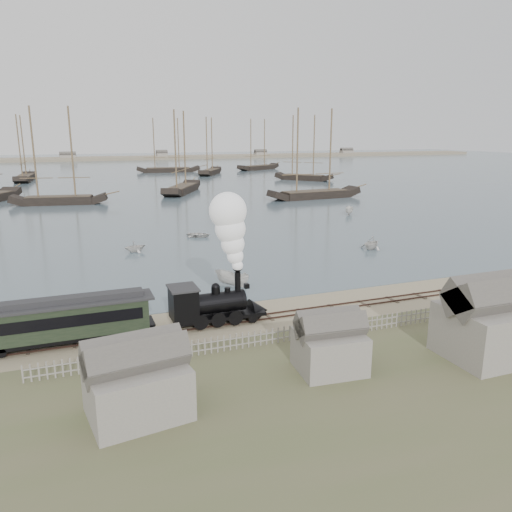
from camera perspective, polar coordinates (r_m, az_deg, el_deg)
name	(u,v)px	position (r m, az deg, el deg)	size (l,w,h in m)	color
ground	(238,312)	(42.11, -2.08, -6.43)	(600.00, 600.00, 0.00)	tan
harbor_water	(98,171)	(208.29, -17.60, 9.27)	(600.00, 336.00, 0.06)	#495E68
rail_track	(246,320)	(40.33, -1.16, -7.30)	(120.00, 1.80, 0.16)	#3B2620
picket_fence_west	(180,359)	(34.30, -8.72, -11.52)	(19.00, 0.10, 1.20)	gray
picket_fence_east	(418,323)	(41.72, 18.07, -7.34)	(15.00, 0.10, 1.20)	gray
shed_left	(139,415)	(28.58, -13.19, -17.30)	(5.00, 4.00, 4.10)	gray
shed_mid	(329,370)	(32.77, 8.33, -12.77)	(4.00, 3.50, 3.60)	gray
shed_right	(487,356)	(37.68, 24.92, -10.32)	(6.00, 5.00, 5.10)	gray
far_spit	(88,160)	(288.05, -18.66, 10.31)	(500.00, 20.00, 1.80)	tan
locomotive	(228,267)	(38.47, -3.23, -1.27)	(7.97, 2.97, 9.93)	black
passenger_coach	(62,319)	(37.62, -21.31, -6.78)	(12.64, 2.44, 3.07)	black
beached_dinghy	(100,326)	(39.94, -17.41, -7.64)	(3.81, 2.72, 0.79)	silver
rowboat_1	(135,246)	(64.25, -13.68, 1.07)	(2.73, 2.36, 1.44)	silver
rowboat_2	(232,279)	(48.70, -2.80, -2.61)	(3.79, 1.42, 1.46)	silver
rowboat_3	(199,235)	(72.07, -6.58, 2.45)	(3.36, 2.40, 0.70)	silver
rowboat_4	(371,243)	(65.64, 13.06, 1.49)	(3.19, 2.76, 1.68)	silver
rowboat_5	(349,211)	(92.89, 10.59, 5.10)	(3.60, 1.36, 1.39)	silver
schooner_2	(55,156)	(111.59, -21.98, 10.59)	(19.11, 4.41, 20.00)	black
schooner_3	(181,152)	(125.98, -8.61, 11.70)	(21.93, 5.06, 20.00)	black
schooner_4	(316,154)	(114.56, 6.85, 11.55)	(22.49, 5.19, 20.00)	black
schooner_5	(304,148)	(158.67, 5.53, 12.22)	(18.65, 4.30, 20.00)	black
schooner_7	(22,148)	(171.61, -25.22, 11.11)	(20.70, 4.78, 20.00)	black
schooner_8	(167,145)	(193.25, -10.08, 12.37)	(23.42, 5.41, 20.00)	black
schooner_9	(258,144)	(203.69, 0.28, 12.65)	(20.69, 4.77, 20.00)	black
schooner_10	(210,146)	(181.00, -5.32, 12.43)	(19.78, 4.56, 20.00)	black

